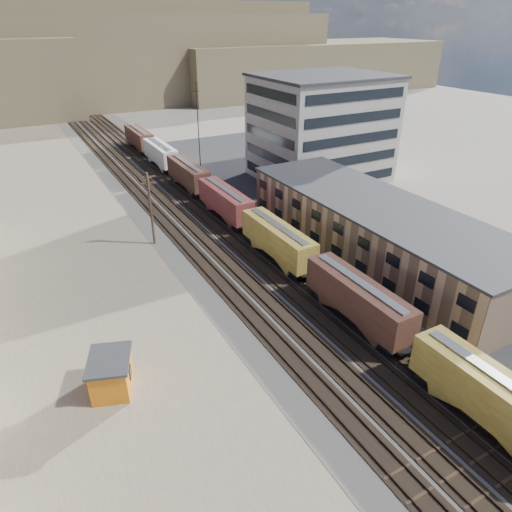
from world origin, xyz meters
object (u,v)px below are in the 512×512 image
parked_car_silver (510,288)px  parked_car_blue (300,176)px  freight_train (249,218)px  maintenance_shed (111,374)px  utility_pole_north (151,207)px

parked_car_silver → parked_car_blue: 44.32m
freight_train → maintenance_shed: bearing=-139.2°
utility_pole_north → freight_train: bearing=-19.1°
freight_train → parked_car_blue: (20.24, 17.38, -2.10)m
freight_train → maintenance_shed: size_ratio=23.13×
utility_pole_north → parked_car_silver: utility_pole_north is taller
freight_train → utility_pole_north: size_ratio=11.97×
freight_train → parked_car_blue: bearing=40.7°
parked_car_silver → maintenance_shed: bearing=93.9°
parked_car_silver → freight_train: bearing=47.2°
maintenance_shed → parked_car_blue: 58.01m
utility_pole_north → parked_car_blue: (32.54, 13.13, -4.61)m
freight_train → parked_car_silver: bearing=-55.3°
utility_pole_north → parked_car_blue: size_ratio=2.01×
maintenance_shed → parked_car_silver: bearing=-8.7°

